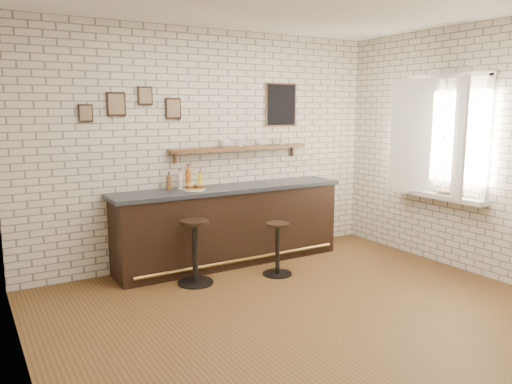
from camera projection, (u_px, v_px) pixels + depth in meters
ground at (297, 308)px, 5.06m from camera, size 5.00×5.00×0.00m
bar_counter at (230, 225)px, 6.48m from camera, size 3.10×0.65×1.01m
sandwich_plate at (194, 190)px, 6.12m from camera, size 0.28×0.28×0.01m
ciabatta_sandwich at (195, 186)px, 6.12m from camera, size 0.26×0.19×0.08m
potato_chips at (192, 189)px, 6.10m from camera, size 0.26×0.18×0.00m
bitters_bottle_brown at (169, 183)px, 6.13m from camera, size 0.07×0.07×0.22m
bitters_bottle_white at (180, 181)px, 6.20m from camera, size 0.06×0.06×0.25m
bitters_bottle_amber at (188, 178)px, 6.26m from camera, size 0.07×0.07×0.30m
condiment_bottle_yellow at (200, 180)px, 6.35m from camera, size 0.06×0.06×0.21m
bar_stool_left at (195, 250)px, 5.71m from camera, size 0.42×0.42×0.75m
bar_stool_right at (278, 247)px, 6.03m from camera, size 0.36×0.36×0.65m
wall_shelf at (240, 148)px, 6.62m from camera, size 2.00×0.18×0.18m
shelf_cup_a at (225, 143)px, 6.50m from camera, size 0.18×0.18×0.10m
shelf_cup_b at (240, 143)px, 6.61m from camera, size 0.15×0.15×0.10m
shelf_cup_c at (260, 142)px, 6.77m from camera, size 0.15×0.15×0.09m
shelf_cup_d at (282, 142)px, 6.95m from camera, size 0.11×0.11×0.09m
back_wall_decor at (225, 105)px, 6.51m from camera, size 2.96×0.02×0.56m
window_sill at (438, 196)px, 6.38m from camera, size 0.20×1.35×0.06m
casement_window at (439, 137)px, 6.23m from camera, size 0.40×1.30×1.56m
book_lower at (444, 194)px, 6.26m from camera, size 0.22×0.26×0.02m
book_upper at (446, 193)px, 6.24m from camera, size 0.20×0.25×0.02m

